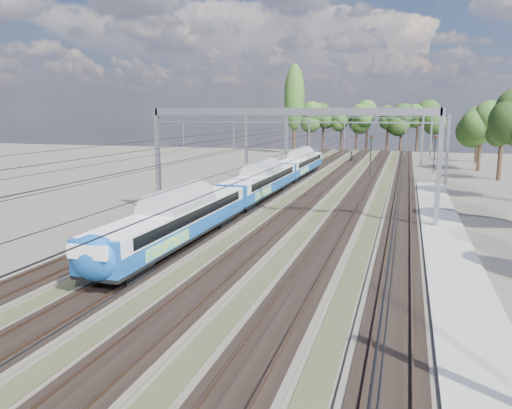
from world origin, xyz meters
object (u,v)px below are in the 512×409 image
(worker, at_px, (352,157))
(signal_near, at_px, (371,151))
(signal_far, at_px, (435,149))
(emu_train, at_px, (261,178))

(worker, height_order, signal_near, signal_near)
(worker, height_order, signal_far, signal_far)
(emu_train, xyz_separation_m, signal_far, (17.57, 30.45, 1.11))
(emu_train, bearing_deg, signal_near, 67.88)
(emu_train, relative_size, worker, 28.95)
(signal_far, bearing_deg, worker, 154.14)
(worker, distance_m, signal_near, 21.74)
(emu_train, bearing_deg, signal_far, 60.02)
(emu_train, height_order, signal_near, signal_near)
(signal_near, bearing_deg, emu_train, -113.69)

